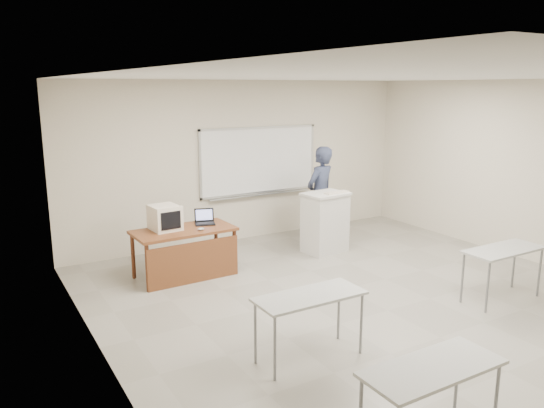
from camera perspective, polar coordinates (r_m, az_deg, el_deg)
floor at (r=7.26m, az=12.32°, el=-11.17°), size 7.00×8.00×0.01m
whiteboard at (r=10.16m, az=-1.38°, el=4.60°), size 2.48×0.10×1.31m
student_desks at (r=6.18m, az=21.24°, el=-9.31°), size 4.40×2.20×0.73m
instructor_desk at (r=8.16m, az=-9.16°, el=-4.17°), size 1.53×0.76×0.75m
podium at (r=9.40m, az=5.72°, el=-1.98°), size 0.76×0.55×1.07m
crt_monitor at (r=8.20m, az=-11.49°, el=-1.45°), size 0.41×0.46×0.39m
laptop at (r=8.48m, az=-7.37°, el=-1.74°), size 0.31×0.28×0.23m
mouse at (r=8.10m, az=-7.66°, el=-2.69°), size 0.12×0.09×0.04m
keyboard at (r=9.27m, az=6.98°, el=1.24°), size 0.47×0.18×0.03m
presenter at (r=9.90m, az=5.21°, el=0.97°), size 0.77×0.62×1.81m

